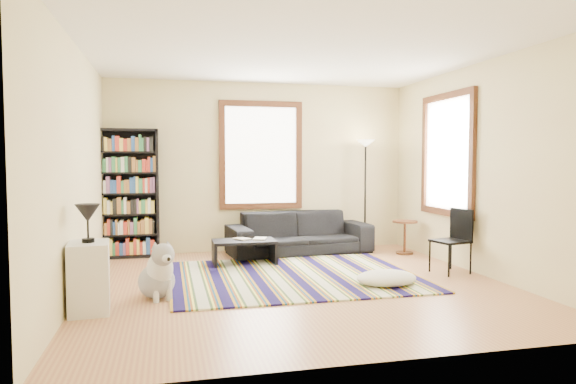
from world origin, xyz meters
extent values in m
cube|color=tan|center=(0.00, 0.00, -0.05)|extent=(5.00, 5.00, 0.10)
cube|color=white|center=(0.00, 0.00, 2.85)|extent=(5.00, 5.00, 0.10)
cube|color=beige|center=(0.00, 2.55, 1.40)|extent=(5.00, 0.10, 2.80)
cube|color=beige|center=(0.00, -2.55, 1.40)|extent=(5.00, 0.10, 2.80)
cube|color=beige|center=(-2.55, 0.00, 1.40)|extent=(0.10, 5.00, 2.80)
cube|color=beige|center=(2.55, 0.00, 1.40)|extent=(0.10, 5.00, 2.80)
cube|color=white|center=(0.00, 2.47, 1.60)|extent=(1.20, 0.06, 1.60)
cube|color=white|center=(2.47, 0.80, 1.60)|extent=(0.06, 1.20, 1.60)
cube|color=#130C40|center=(0.05, 0.40, 0.01)|extent=(3.15, 2.52, 0.02)
imported|color=black|center=(0.55, 2.05, 0.34)|extent=(1.13, 2.38, 0.67)
cube|color=black|center=(-2.11, 2.32, 1.00)|extent=(0.90, 0.30, 2.00)
cube|color=black|center=(-0.46, 1.33, 0.18)|extent=(0.94, 0.58, 0.36)
imported|color=beige|center=(-0.56, 1.33, 0.37)|extent=(0.29, 0.27, 0.02)
imported|color=beige|center=(-0.31, 1.38, 0.37)|extent=(0.25, 0.29, 0.02)
ellipsoid|color=white|center=(1.03, -0.31, 0.09)|extent=(0.83, 0.68, 0.18)
cylinder|color=#482812|center=(2.20, 1.59, 0.27)|extent=(0.48, 0.48, 0.54)
cube|color=black|center=(2.15, 0.14, 0.43)|extent=(0.50, 0.48, 0.86)
cube|color=silver|center=(-2.30, -0.64, 0.35)|extent=(0.42, 0.53, 0.70)
camera|label=1|loc=(-1.53, -5.99, 1.50)|focal=32.00mm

